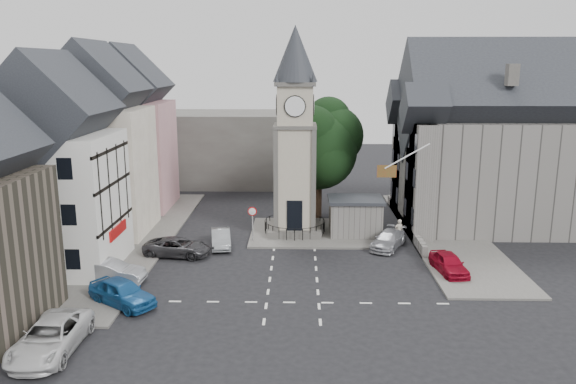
{
  "coord_description": "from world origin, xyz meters",
  "views": [
    {
      "loc": [
        0.35,
        -35.49,
        13.41
      ],
      "look_at": [
        -0.49,
        5.0,
        4.12
      ],
      "focal_mm": 35.0,
      "sensor_mm": 36.0,
      "label": 1
    }
  ],
  "objects_px": {
    "stone_shelter": "(355,217)",
    "clock_tower": "(295,133)",
    "car_east_red": "(449,263)",
    "car_west_blue": "(122,292)",
    "pedestrian": "(399,231)"
  },
  "relations": [
    {
      "from": "stone_shelter",
      "to": "car_east_red",
      "type": "relative_size",
      "value": 1.08
    },
    {
      "from": "car_east_red",
      "to": "pedestrian",
      "type": "distance_m",
      "value": 6.88
    },
    {
      "from": "clock_tower",
      "to": "pedestrian",
      "type": "bearing_deg",
      "value": -14.72
    },
    {
      "from": "stone_shelter",
      "to": "pedestrian",
      "type": "distance_m",
      "value": 3.64
    },
    {
      "from": "clock_tower",
      "to": "stone_shelter",
      "type": "bearing_deg",
      "value": -5.84
    },
    {
      "from": "car_east_red",
      "to": "stone_shelter",
      "type": "bearing_deg",
      "value": 115.44
    },
    {
      "from": "pedestrian",
      "to": "clock_tower",
      "type": "bearing_deg",
      "value": -29.17
    },
    {
      "from": "pedestrian",
      "to": "stone_shelter",
      "type": "bearing_deg",
      "value": -41.17
    },
    {
      "from": "clock_tower",
      "to": "stone_shelter",
      "type": "relative_size",
      "value": 3.78
    },
    {
      "from": "car_west_blue",
      "to": "car_east_red",
      "type": "xyz_separation_m",
      "value": [
        19.83,
        5.36,
        -0.08
      ]
    },
    {
      "from": "car_east_red",
      "to": "pedestrian",
      "type": "relative_size",
      "value": 2.2
    },
    {
      "from": "stone_shelter",
      "to": "car_west_blue",
      "type": "height_order",
      "value": "stone_shelter"
    },
    {
      "from": "stone_shelter",
      "to": "clock_tower",
      "type": "bearing_deg",
      "value": 174.16
    },
    {
      "from": "stone_shelter",
      "to": "car_east_red",
      "type": "height_order",
      "value": "stone_shelter"
    },
    {
      "from": "pedestrian",
      "to": "car_west_blue",
      "type": "bearing_deg",
      "value": 19.48
    }
  ]
}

